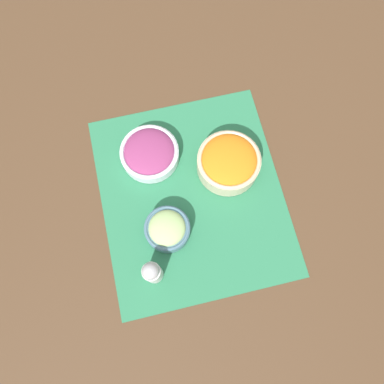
# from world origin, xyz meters

# --- Properties ---
(ground_plane) EXTENTS (3.00, 3.00, 0.00)m
(ground_plane) POSITION_xyz_m (0.00, 0.00, 0.00)
(ground_plane) COLOR #513823
(placemat) EXTENTS (0.55, 0.48, 0.00)m
(placemat) POSITION_xyz_m (0.00, 0.00, 0.00)
(placemat) COLOR #2D7A51
(placemat) RESTS_ON ground_plane
(carrot_bowl) EXTENTS (0.17, 0.17, 0.08)m
(carrot_bowl) POSITION_xyz_m (0.06, -0.11, 0.04)
(carrot_bowl) COLOR beige
(carrot_bowl) RESTS_ON placemat
(cucumber_bowl) EXTENTS (0.12, 0.12, 0.06)m
(cucumber_bowl) POSITION_xyz_m (-0.08, 0.08, 0.04)
(cucumber_bowl) COLOR slate
(cucumber_bowl) RESTS_ON placemat
(onion_bowl) EXTENTS (0.16, 0.16, 0.05)m
(onion_bowl) POSITION_xyz_m (0.13, 0.09, 0.03)
(onion_bowl) COLOR silver
(onion_bowl) RESTS_ON placemat
(pepper_shaker) EXTENTS (0.04, 0.04, 0.12)m
(pepper_shaker) POSITION_xyz_m (-0.18, 0.14, 0.06)
(pepper_shaker) COLOR silver
(pepper_shaker) RESTS_ON placemat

